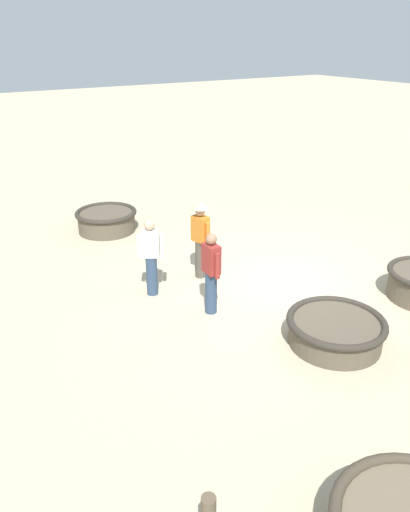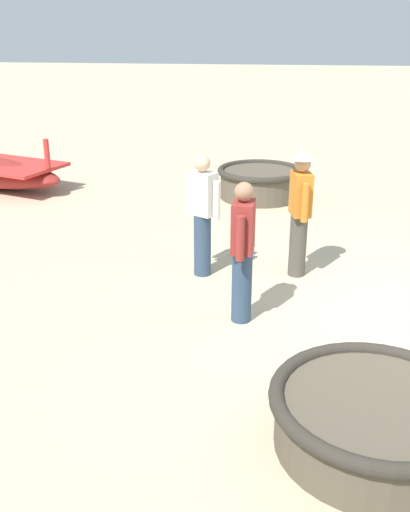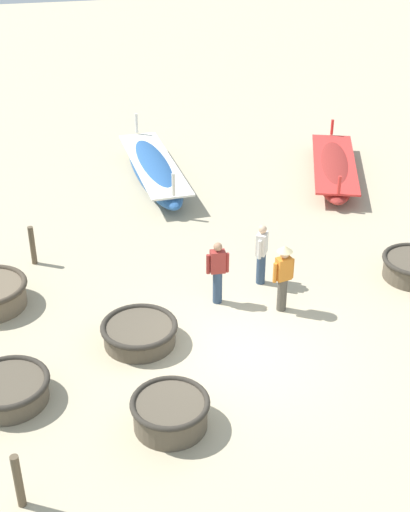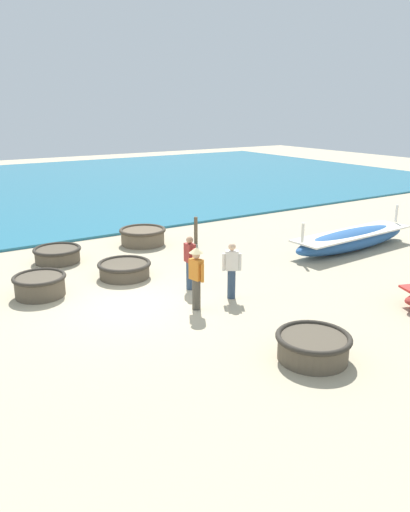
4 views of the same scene
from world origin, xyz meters
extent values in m
cylinder|color=brown|center=(-2.11, 0.70, 0.21)|extent=(1.53, 1.53, 0.43)
torus|color=#332D26|center=(-2.11, 0.70, 0.43)|extent=(1.65, 1.65, 0.12)
cylinder|color=brown|center=(4.84, 1.87, 0.25)|extent=(1.47, 1.47, 0.50)
torus|color=#332D26|center=(4.84, 1.87, 0.50)|extent=(1.58, 1.58, 0.12)
cylinder|color=red|center=(4.42, 5.78, 0.81)|extent=(0.10, 0.10, 0.53)
cylinder|color=#2D425B|center=(1.10, 2.46, 0.41)|extent=(0.22, 0.22, 0.82)
cube|color=silver|center=(1.10, 2.46, 1.09)|extent=(0.36, 0.40, 0.54)
sphere|color=#DBB28E|center=(1.10, 2.46, 1.47)|extent=(0.20, 0.20, 0.20)
cylinder|color=silver|center=(0.99, 2.27, 1.04)|extent=(0.09, 0.09, 0.48)
cylinder|color=silver|center=(1.22, 2.65, 1.04)|extent=(0.09, 0.09, 0.48)
cylinder|color=#2D425B|center=(-0.12, 1.87, 0.41)|extent=(0.22, 0.22, 0.82)
cube|color=maroon|center=(-0.12, 1.87, 1.09)|extent=(0.35, 0.24, 0.54)
sphere|color=#A37556|center=(-0.12, 1.87, 1.47)|extent=(0.20, 0.20, 0.20)
cylinder|color=maroon|center=(-0.34, 1.88, 1.04)|extent=(0.09, 0.09, 0.48)
cylinder|color=maroon|center=(0.10, 1.86, 1.04)|extent=(0.09, 0.09, 0.48)
cylinder|color=#4C473D|center=(1.24, 1.24, 0.41)|extent=(0.22, 0.22, 0.82)
cube|color=orange|center=(1.24, 1.24, 1.09)|extent=(0.38, 0.29, 0.54)
sphere|color=tan|center=(1.24, 1.24, 1.47)|extent=(0.20, 0.20, 0.20)
cylinder|color=orange|center=(1.45, 1.29, 1.04)|extent=(0.09, 0.09, 0.48)
cylinder|color=orange|center=(1.02, 1.19, 1.04)|extent=(0.09, 0.09, 0.48)
cone|color=#D1BC84|center=(1.24, 1.24, 1.60)|extent=(0.36, 0.36, 0.14)
camera|label=1|loc=(-6.84, 6.33, 4.78)|focal=35.00mm
camera|label=2|loc=(-6.04, 1.52, 3.11)|focal=42.00mm
camera|label=3|loc=(-3.46, -11.59, 9.24)|focal=50.00mm
camera|label=4|loc=(11.51, -5.10, 5.10)|focal=35.00mm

